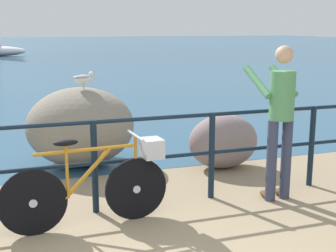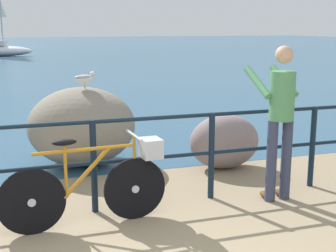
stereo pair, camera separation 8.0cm
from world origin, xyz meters
The scene contains 8 objects.
ground_plane centered at (0.00, 20.00, -0.05)m, with size 120.00×120.00×0.10m, color #937F60.
sea_surface centered at (0.00, 48.24, 0.00)m, with size 120.00×90.00×0.01m, color #2D5675.
promenade_railing centered at (0.00, 2.01, 0.64)m, with size 8.26×0.07×1.02m.
bicycle centered at (0.00, 1.66, 0.46)m, with size 1.70×0.48×0.92m.
person_at_railing centered at (2.08, 1.73, 0.99)m, with size 0.47×0.65×1.78m.
breakwater_boulder_main centered at (0.12, 3.87, 0.57)m, with size 1.55×1.45×1.13m.
breakwater_boulder_right centered at (2.01, 3.05, 0.39)m, with size 1.02×0.69×0.77m.
seagull centered at (0.18, 3.78, 1.27)m, with size 0.34×0.14×0.23m.
Camera 2 is at (-0.71, -2.79, 1.98)m, focal length 49.73 mm.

